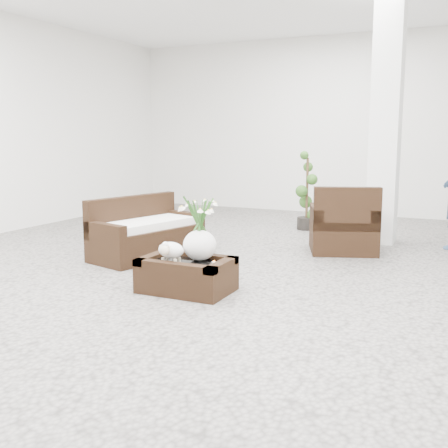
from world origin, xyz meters
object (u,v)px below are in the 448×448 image
at_px(armchair, 343,218).
at_px(topiary, 307,191).
at_px(coffee_table, 187,276).
at_px(loveseat, 147,227).

xyz_separation_m(armchair, topiary, (-0.96, 1.48, 0.19)).
distance_m(coffee_table, armchair, 2.80).
height_order(armchair, loveseat, armchair).
relative_size(loveseat, topiary, 1.14).
relative_size(coffee_table, armchair, 0.98).
height_order(coffee_table, topiary, topiary).
bearing_deg(coffee_table, topiary, 89.67).
xyz_separation_m(coffee_table, loveseat, (-1.24, 1.17, 0.23)).
xyz_separation_m(armchair, loveseat, (-2.22, -1.44, -0.07)).
height_order(armchair, topiary, topiary).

